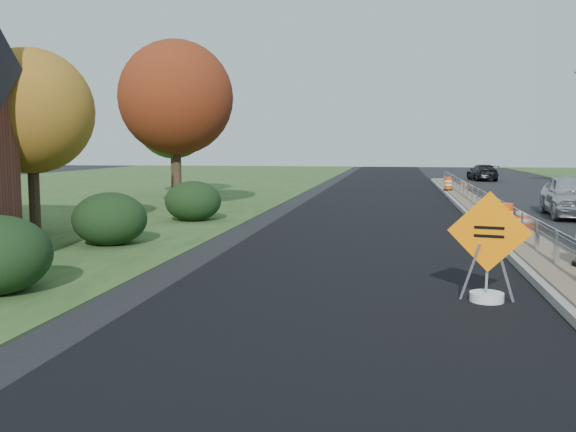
% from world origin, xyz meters
% --- Properties ---
extents(ground, '(140.00, 140.00, 0.00)m').
position_xyz_m(ground, '(0.00, 0.00, 0.00)').
color(ground, black).
rests_on(ground, ground).
extents(milled_overlay, '(7.20, 120.00, 0.01)m').
position_xyz_m(milled_overlay, '(-4.40, 10.00, 0.01)').
color(milled_overlay, black).
rests_on(milled_overlay, ground).
extents(median, '(1.60, 55.00, 0.23)m').
position_xyz_m(median, '(0.00, 8.00, 0.11)').
color(median, gray).
rests_on(median, ground).
extents(guardrail, '(0.10, 46.15, 0.72)m').
position_xyz_m(guardrail, '(0.00, 9.00, 0.73)').
color(guardrail, silver).
rests_on(guardrail, median).
extents(hedge_mid, '(2.09, 2.09, 1.52)m').
position_xyz_m(hedge_mid, '(-11.50, 0.00, 0.76)').
color(hedge_mid, black).
rests_on(hedge_mid, ground).
extents(hedge_north, '(2.09, 2.09, 1.52)m').
position_xyz_m(hedge_north, '(-11.00, 6.00, 0.76)').
color(hedge_north, black).
rests_on(hedge_north, ground).
extents(tree_near_yellow, '(3.96, 3.96, 5.88)m').
position_xyz_m(tree_near_yellow, '(-15.00, 2.00, 3.89)').
color(tree_near_yellow, '#473523').
rests_on(tree_near_yellow, ground).
extents(tree_near_red, '(4.95, 4.95, 7.35)m').
position_xyz_m(tree_near_red, '(-13.00, 10.00, 4.86)').
color(tree_near_red, '#473523').
rests_on(tree_near_red, ground).
extents(tree_near_back, '(4.29, 4.29, 6.37)m').
position_xyz_m(tree_near_back, '(-16.00, 18.00, 4.21)').
color(tree_near_back, '#473523').
rests_on(tree_near_back, ground).
extents(caution_sign, '(1.43, 0.61, 2.01)m').
position_xyz_m(caution_sign, '(-1.90, -5.10, 0.51)').
color(caution_sign, white).
rests_on(caution_sign, ground).
extents(barrel_median_mid, '(0.58, 0.58, 0.85)m').
position_xyz_m(barrel_median_mid, '(-0.30, 3.13, 0.64)').
color(barrel_median_mid, black).
rests_on(barrel_median_mid, median).
extents(barrel_median_far, '(0.53, 0.53, 0.77)m').
position_xyz_m(barrel_median_far, '(-0.55, 21.35, 0.60)').
color(barrel_median_far, black).
rests_on(barrel_median_far, median).
extents(car_silver, '(2.33, 5.07, 1.68)m').
position_xyz_m(car_silver, '(3.36, 9.93, 0.84)').
color(car_silver, silver).
rests_on(car_silver, ground).
extents(car_dark_far, '(2.24, 4.63, 1.30)m').
position_xyz_m(car_dark_far, '(3.37, 37.03, 0.65)').
color(car_dark_far, black).
rests_on(car_dark_far, ground).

